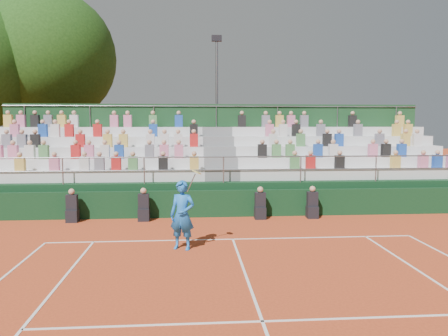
{
  "coord_description": "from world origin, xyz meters",
  "views": [
    {
      "loc": [
        -1.23,
        -12.77,
        3.47
      ],
      "look_at": [
        0.0,
        3.5,
        1.8
      ],
      "focal_mm": 35.0,
      "sensor_mm": 36.0,
      "label": 1
    }
  ],
  "objects": [
    {
      "name": "ground",
      "position": [
        0.0,
        0.0,
        0.0
      ],
      "size": [
        90.0,
        90.0,
        0.0
      ],
      "primitive_type": "plane",
      "color": "#C84821",
      "rests_on": "ground"
    },
    {
      "name": "courtside_wall",
      "position": [
        0.0,
        3.2,
        0.5
      ],
      "size": [
        20.0,
        0.15,
        1.0
      ],
      "primitive_type": "cube",
      "color": "black",
      "rests_on": "ground"
    },
    {
      "name": "line_officials",
      "position": [
        -0.98,
        2.75,
        0.48
      ],
      "size": [
        9.03,
        0.4,
        1.19
      ],
      "color": "black",
      "rests_on": "ground"
    },
    {
      "name": "grandstand",
      "position": [
        -0.02,
        6.44,
        1.08
      ],
      "size": [
        20.0,
        5.2,
        4.4
      ],
      "color": "black",
      "rests_on": "ground"
    },
    {
      "name": "tennis_player",
      "position": [
        -1.48,
        -0.91,
        0.96
      ],
      "size": [
        0.94,
        0.66,
        2.22
      ],
      "color": "blue",
      "rests_on": "ground"
    },
    {
      "name": "tree_east",
      "position": [
        -9.39,
        13.68,
        7.27
      ],
      "size": [
        7.62,
        7.62,
        11.09
      ],
      "color": "#3B2615",
      "rests_on": "ground"
    },
    {
      "name": "floodlight_mast",
      "position": [
        0.33,
        13.61,
        5.01
      ],
      "size": [
        0.6,
        0.25,
        8.66
      ],
      "color": "gray",
      "rests_on": "ground"
    }
  ]
}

